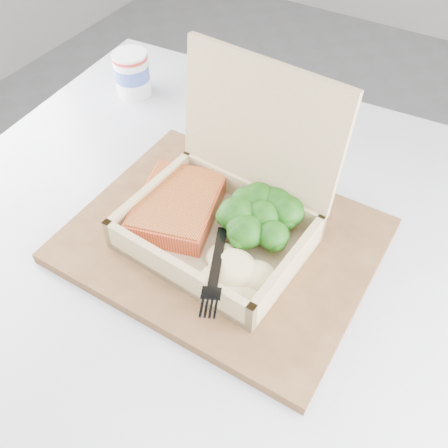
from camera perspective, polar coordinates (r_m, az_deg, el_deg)
The scene contains 10 objects.
floor at distance 1.45m, azimuth 16.39°, elevation -17.05°, with size 4.00×4.00×0.00m, color gray.
cafe_table at distance 0.83m, azimuth -1.22°, elevation -12.09°, with size 0.93×0.93×0.76m.
serving_tray at distance 0.67m, azimuth -0.17°, elevation -1.88°, with size 0.39×0.31×0.02m, color brown.
takeout_container at distance 0.64m, azimuth 0.73°, elevation 2.80°, with size 0.24×0.21×0.21m.
salmon_fillet at distance 0.67m, azimuth -5.29°, elevation 2.11°, with size 0.10×0.13×0.03m, color #D8472A.
broccoli_pile at distance 0.64m, azimuth 4.37°, elevation 0.29°, with size 0.11×0.11×0.04m, color #246716, non-canonical shape.
mashed_potatoes at distance 0.60m, azimuth 0.98°, elevation -5.14°, with size 0.09×0.08×0.03m, color beige.
plastic_fork at distance 0.60m, azimuth -0.49°, elevation -2.20°, with size 0.08×0.15×0.02m.
paper_cup at distance 0.94m, azimuth -10.49°, elevation 16.66°, with size 0.06×0.06×0.08m.
receipt at distance 0.80m, azimuth 5.23°, elevation 7.39°, with size 0.07×0.12×0.00m, color silver.
Camera 1 is at (-0.04, -0.70, 1.27)m, focal length 40.00 mm.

